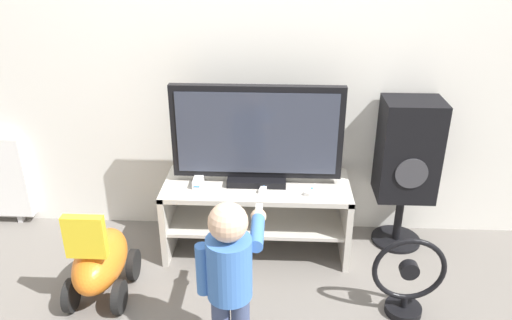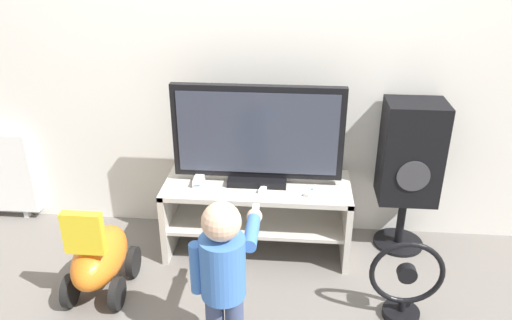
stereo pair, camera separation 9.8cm
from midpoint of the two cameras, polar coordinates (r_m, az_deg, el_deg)
ground_plane at (r=3.05m, az=0.71°, el=-12.43°), size 16.00×16.00×0.00m
wall_back at (r=3.01m, az=1.64°, el=14.40°), size 10.00×0.06×2.60m
tv_stand at (r=3.07m, az=1.07°, el=-5.24°), size 1.11×0.46×0.46m
television at (r=2.89m, az=1.16°, el=2.71°), size 0.99×0.20×0.60m
game_console at (r=3.00m, az=-5.55°, el=-2.23°), size 0.05×0.16×0.05m
remote_primary at (r=2.90m, az=7.38°, el=-3.57°), size 0.10×0.13×0.03m
remote_secondary at (r=2.92m, az=1.90°, el=-3.16°), size 0.06×0.13×0.03m
child at (r=2.28m, az=-2.45°, el=-12.13°), size 0.31×0.46×0.81m
speaker_tower at (r=3.11m, az=18.08°, el=0.42°), size 0.35×0.31×0.96m
floor_fan at (r=2.74m, az=17.71°, el=-13.34°), size 0.38×0.19×0.46m
ride_on_toy at (r=2.89m, az=-16.51°, el=-10.68°), size 0.30×0.51×0.58m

